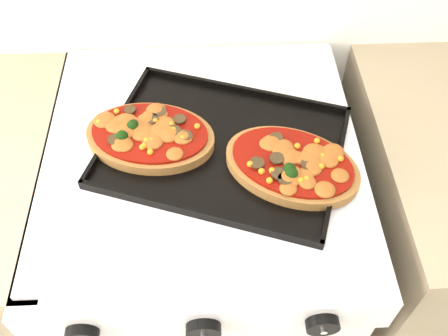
{
  "coord_description": "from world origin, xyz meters",
  "views": [
    {
      "loc": [
        -0.03,
        1.08,
        1.62
      ],
      "look_at": [
        -0.01,
        1.64,
        0.92
      ],
      "focal_mm": 40.0,
      "sensor_mm": 36.0,
      "label": 1
    }
  ],
  "objects_px": {
    "baking_tray": "(223,146)",
    "pizza_right": "(292,164)",
    "stove": "(208,260)",
    "pizza_left": "(150,135)"
  },
  "relations": [
    {
      "from": "pizza_left",
      "to": "pizza_right",
      "type": "xyz_separation_m",
      "value": [
        0.25,
        -0.08,
        0.0
      ]
    },
    {
      "from": "stove",
      "to": "pizza_left",
      "type": "distance_m",
      "value": 0.49
    },
    {
      "from": "stove",
      "to": "pizza_right",
      "type": "height_order",
      "value": "pizza_right"
    },
    {
      "from": "pizza_right",
      "to": "baking_tray",
      "type": "bearing_deg",
      "value": 153.3
    },
    {
      "from": "baking_tray",
      "to": "pizza_right",
      "type": "bearing_deg",
      "value": -7.66
    },
    {
      "from": "pizza_left",
      "to": "stove",
      "type": "bearing_deg",
      "value": -3.42
    },
    {
      "from": "baking_tray",
      "to": "pizza_left",
      "type": "height_order",
      "value": "pizza_left"
    },
    {
      "from": "stove",
      "to": "pizza_right",
      "type": "bearing_deg",
      "value": -24.91
    },
    {
      "from": "stove",
      "to": "pizza_right",
      "type": "relative_size",
      "value": 3.77
    },
    {
      "from": "baking_tray",
      "to": "stove",
      "type": "bearing_deg",
      "value": 179.75
    }
  ]
}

